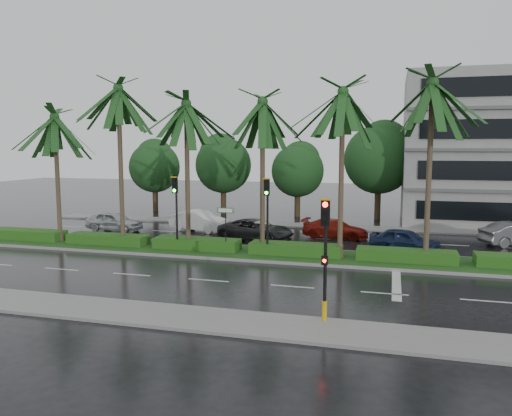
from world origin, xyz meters
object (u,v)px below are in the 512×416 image
(car_darkgrey, at_px, (256,230))
(car_blue, at_px, (405,240))
(street_sign, at_px, (226,219))
(signal_median_left, at_px, (176,202))
(signal_near, at_px, (325,255))
(car_red, at_px, (335,229))
(car_silver, at_px, (114,221))
(car_white, at_px, (200,221))

(car_darkgrey, xyz_separation_m, car_blue, (9.50, -1.33, -0.01))
(car_darkgrey, bearing_deg, street_sign, -172.68)
(street_sign, relative_size, car_darkgrey, 0.51)
(signal_median_left, bearing_deg, signal_near, -44.09)
(signal_near, bearing_deg, car_darkgrey, 113.83)
(car_red, xyz_separation_m, car_blue, (4.50, -3.51, 0.05))
(car_darkgrey, relative_size, car_red, 1.14)
(car_silver, bearing_deg, signal_near, -125.72)
(street_sign, distance_m, car_red, 9.04)
(signal_median_left, distance_m, car_blue, 13.71)
(street_sign, height_order, car_red, street_sign)
(signal_median_left, xyz_separation_m, car_red, (8.50, 7.21, -2.35))
(car_blue, bearing_deg, street_sign, 126.84)
(car_red, bearing_deg, signal_median_left, 136.97)
(car_red, bearing_deg, street_sign, 148.62)
(car_silver, relative_size, car_blue, 1.05)
(car_blue, bearing_deg, car_red, 69.53)
(car_darkgrey, xyz_separation_m, car_red, (5.00, 2.18, -0.06))
(signal_near, height_order, car_blue, signal_near)
(signal_near, bearing_deg, car_silver, 138.72)
(street_sign, bearing_deg, car_silver, 152.23)
(signal_near, relative_size, car_silver, 1.01)
(signal_median_left, height_order, car_silver, signal_median_left)
(car_white, height_order, car_red, car_white)
(signal_near, bearing_deg, signal_median_left, 135.91)
(street_sign, bearing_deg, car_blue, 19.39)
(signal_near, height_order, signal_median_left, signal_median_left)
(car_darkgrey, bearing_deg, car_blue, -84.75)
(car_white, bearing_deg, car_darkgrey, -100.20)
(car_white, distance_m, car_darkgrey, 5.56)
(street_sign, xyz_separation_m, car_blue, (10.00, 3.52, -1.42))
(car_silver, bearing_deg, car_blue, -90.17)
(car_red, height_order, car_blue, car_blue)
(signal_near, xyz_separation_m, car_red, (-1.50, 16.90, -1.85))
(car_darkgrey, height_order, car_blue, car_darkgrey)
(signal_near, height_order, street_sign, signal_near)
(signal_near, bearing_deg, street_sign, 125.34)
(signal_near, bearing_deg, car_white, 123.84)
(car_white, height_order, car_blue, car_white)
(car_silver, xyz_separation_m, car_red, (16.11, 1.44, -0.09))
(car_blue, bearing_deg, car_darkgrey, 99.49)
(signal_near, xyz_separation_m, car_silver, (-17.61, 15.45, -1.77))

